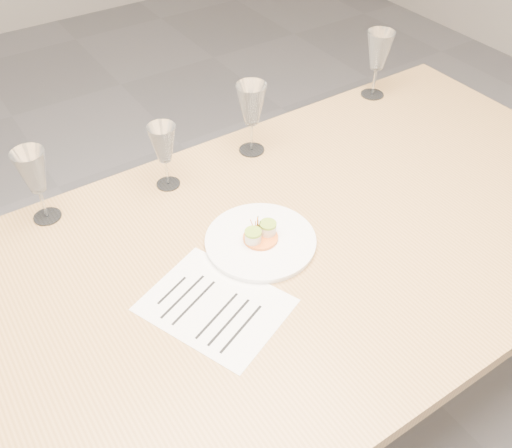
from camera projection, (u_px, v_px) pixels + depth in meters
ground at (224, 441)px, 1.81m from camera, size 7.00×7.00×0.00m
dining_table at (213, 301)px, 1.35m from camera, size 2.40×1.00×0.75m
dinner_plate at (261, 240)px, 1.39m from camera, size 0.27×0.27×0.07m
recipe_sheet at (215, 305)px, 1.25m from camera, size 0.33×0.36×0.00m
wine_glass_1 at (33, 173)px, 1.37m from camera, size 0.08×0.08×0.20m
wine_glass_2 at (163, 145)px, 1.48m from camera, size 0.07×0.07×0.19m
wine_glass_3 at (251, 106)px, 1.59m from camera, size 0.09×0.09×0.21m
wine_glass_4 at (379, 52)px, 1.83m from camera, size 0.09×0.09×0.22m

